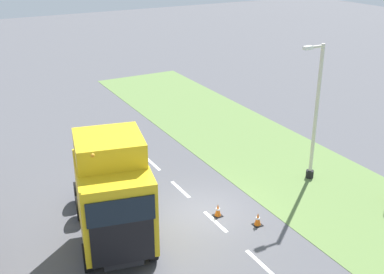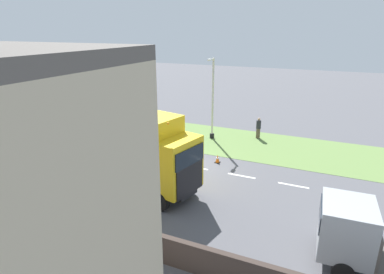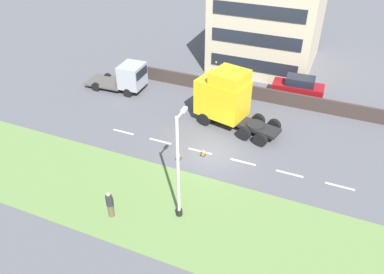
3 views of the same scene
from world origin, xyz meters
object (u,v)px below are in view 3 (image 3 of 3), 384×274
at_px(parked_car, 298,88).
at_px(traffic_cone_trailing, 203,152).
at_px(lorry_cab, 226,98).
at_px(traffic_cone_lead, 178,156).
at_px(flatbed_truck, 128,77).
at_px(lamp_post, 179,174).
at_px(pedestrian, 110,205).

bearing_deg(parked_car, traffic_cone_trailing, 154.25).
xyz_separation_m(lorry_cab, traffic_cone_lead, (-5.68, 1.43, -1.99)).
bearing_deg(parked_car, flatbed_truck, 104.81).
distance_m(flatbed_truck, lamp_post, 16.28).
distance_m(parked_car, lamp_post, 17.38).
height_order(parked_car, lamp_post, lamp_post).
height_order(lorry_cab, traffic_cone_lead, lorry_cab).
bearing_deg(traffic_cone_trailing, traffic_cone_lead, 127.31).
height_order(pedestrian, traffic_cone_trailing, pedestrian).
height_order(traffic_cone_lead, traffic_cone_trailing, same).
bearing_deg(lorry_cab, lamp_post, -163.11).
relative_size(lorry_cab, traffic_cone_trailing, 12.09).
xyz_separation_m(flatbed_truck, pedestrian, (-13.86, -7.05, -0.51)).
bearing_deg(pedestrian, lorry_cab, -13.02).
relative_size(flatbed_truck, traffic_cone_lead, 9.72).
relative_size(lorry_cab, pedestrian, 3.90).
bearing_deg(flatbed_truck, parked_car, 105.30).
relative_size(lorry_cab, lamp_post, 1.04).
xyz_separation_m(parked_car, pedestrian, (-18.49, 7.42, -0.10)).
bearing_deg(parked_car, traffic_cone_lead, 150.51).
height_order(parked_car, pedestrian, parked_car).
bearing_deg(lorry_cab, traffic_cone_trailing, -167.74).
height_order(lorry_cab, pedestrian, lorry_cab).
height_order(parked_car, traffic_cone_lead, parked_car).
distance_m(pedestrian, traffic_cone_trailing, 7.98).
relative_size(lamp_post, traffic_cone_lead, 11.58).
relative_size(parked_car, traffic_cone_lead, 7.67).
height_order(lorry_cab, lamp_post, lamp_post).
bearing_deg(lorry_cab, pedestrian, 179.44).
bearing_deg(pedestrian, traffic_cone_lead, -12.03).
bearing_deg(traffic_cone_lead, flatbed_truck, 48.34).
xyz_separation_m(pedestrian, traffic_cone_lead, (6.38, -1.36, -0.60)).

